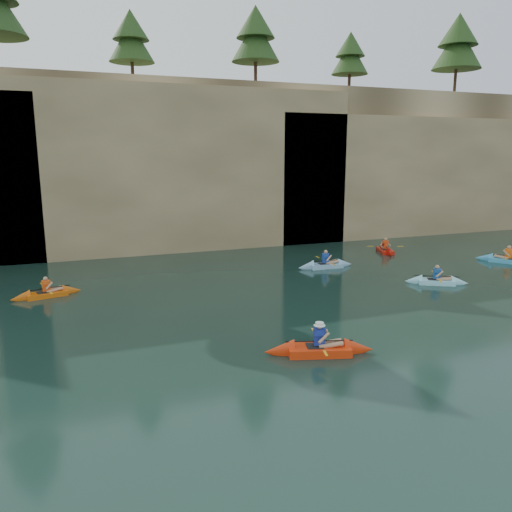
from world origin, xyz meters
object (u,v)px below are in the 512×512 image
object	(u,v)px
kayaker_orange	(47,294)
kayaker_red_far	(385,250)
main_kayaker	(319,349)
kayaker_ltblue_near	(436,281)

from	to	relation	value
kayaker_orange	kayaker_red_far	distance (m)	21.58
main_kayaker	kayaker_ltblue_near	xyz separation A→B (m)	(10.02, 6.01, -0.03)
main_kayaker	kayaker_red_far	distance (m)	18.84
kayaker_orange	kayaker_red_far	size ratio (longest dim) A/B	0.94
kayaker_orange	kayaker_red_far	world-z (taller)	kayaker_red_far
main_kayaker	kayaker_red_far	bearing A→B (deg)	65.13
kayaker_orange	kayaker_red_far	bearing A→B (deg)	-4.39
main_kayaker	kayaker_red_far	xyz separation A→B (m)	(12.54, 14.05, -0.03)
main_kayaker	kayaker_orange	bearing A→B (deg)	146.26
kayaker_orange	kayaker_ltblue_near	world-z (taller)	kayaker_ltblue_near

